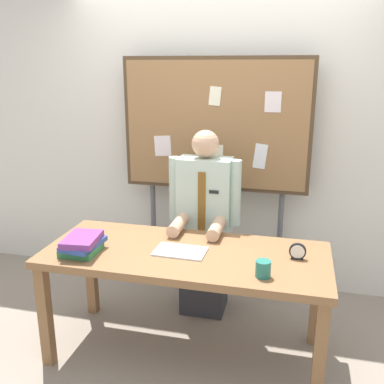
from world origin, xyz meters
name	(u,v)px	position (x,y,z in m)	size (l,w,h in m)	color
ground_plane	(186,352)	(0.00, 0.00, 0.00)	(12.00, 12.00, 0.00)	gray
back_wall	(220,133)	(0.00, 1.17, 1.35)	(6.40, 0.08, 2.70)	silver
desk	(186,264)	(0.00, 0.00, 0.67)	(1.83, 0.77, 0.76)	brown
person	(204,231)	(0.00, 0.58, 0.68)	(0.55, 0.56, 1.46)	#2D2D33
bulletin_board	(215,128)	(0.00, 0.96, 1.42)	(1.53, 0.09, 1.98)	#4C3823
book_stack	(82,244)	(-0.63, -0.18, 0.82)	(0.24, 0.31, 0.12)	#337F47
open_notebook	(180,251)	(-0.03, -0.02, 0.76)	(0.33, 0.21, 0.01)	white
desk_clock	(298,252)	(0.70, 0.06, 0.80)	(0.10, 0.04, 0.10)	black
coffee_mug	(263,269)	(0.51, -0.23, 0.81)	(0.09, 0.09, 0.10)	#267266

